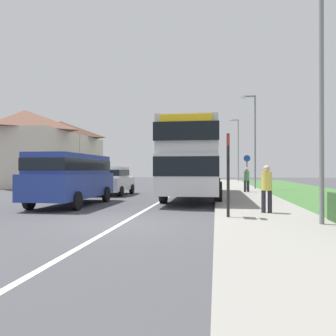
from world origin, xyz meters
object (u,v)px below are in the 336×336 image
(parked_van_blue, at_px, (72,175))
(cycle_route_sign, at_px, (247,171))
(street_lamp_near, at_px, (317,69))
(street_lamp_mid, at_px, (254,136))
(street_lamp_far, at_px, (237,146))
(pedestrian_walking_away, at_px, (247,178))
(parked_car_white, at_px, (112,180))
(pedestrian_at_stop, at_px, (267,187))
(double_decker_bus, at_px, (195,158))
(bus_stop_sign, at_px, (228,169))

(parked_van_blue, height_order, cycle_route_sign, cycle_route_sign)
(street_lamp_near, distance_m, street_lamp_mid, 16.85)
(parked_van_blue, relative_size, street_lamp_far, 0.70)
(parked_van_blue, distance_m, street_lamp_mid, 15.41)
(parked_van_blue, height_order, street_lamp_mid, street_lamp_mid)
(pedestrian_walking_away, distance_m, street_lamp_far, 21.82)
(parked_car_white, distance_m, street_lamp_near, 14.17)
(pedestrian_at_stop, height_order, street_lamp_near, street_lamp_near)
(parked_van_blue, height_order, street_lamp_near, street_lamp_near)
(parked_van_blue, distance_m, pedestrian_walking_away, 11.45)
(parked_van_blue, xyz_separation_m, cycle_route_sign, (8.19, 9.55, 0.13))
(parked_van_blue, bearing_deg, parked_car_white, 91.18)
(cycle_route_sign, xyz_separation_m, street_lamp_near, (0.54, -14.14, 2.70))
(parked_van_blue, xyz_separation_m, parked_car_white, (-0.12, 6.01, -0.37))
(pedestrian_walking_away, distance_m, cycle_route_sign, 1.48)
(parked_car_white, distance_m, pedestrian_at_stop, 11.54)
(double_decker_bus, distance_m, parked_car_white, 5.42)
(pedestrian_walking_away, distance_m, street_lamp_mid, 5.24)
(street_lamp_mid, bearing_deg, parked_van_blue, -126.05)
(bus_stop_sign, distance_m, street_lamp_near, 3.56)
(parked_car_white, distance_m, street_lamp_mid, 11.44)
(cycle_route_sign, height_order, street_lamp_mid, street_lamp_mid)
(double_decker_bus, distance_m, cycle_route_sign, 5.87)
(parked_car_white, bearing_deg, parked_van_blue, -88.82)
(cycle_route_sign, distance_m, street_lamp_mid, 3.87)
(bus_stop_sign, xyz_separation_m, cycle_route_sign, (1.70, 13.15, -0.11))
(parked_car_white, bearing_deg, bus_stop_sign, -55.47)
(parked_car_white, bearing_deg, cycle_route_sign, 23.08)
(bus_stop_sign, distance_m, street_lamp_mid, 16.24)
(double_decker_bus, relative_size, street_lamp_near, 1.60)
(double_decker_bus, relative_size, cycle_route_sign, 4.54)
(parked_car_white, xyz_separation_m, bus_stop_sign, (6.61, -9.60, 0.61))
(bus_stop_sign, relative_size, street_lamp_mid, 0.37)
(double_decker_bus, xyz_separation_m, street_lamp_mid, (3.93, 7.57, 1.96))
(parked_car_white, height_order, pedestrian_at_stop, parked_car_white)
(bus_stop_sign, xyz_separation_m, street_lamp_far, (2.31, 33.27, 2.95))
(parked_car_white, xyz_separation_m, street_lamp_mid, (9.04, 6.25, 3.17))
(pedestrian_walking_away, relative_size, cycle_route_sign, 0.66)
(parked_car_white, bearing_deg, street_lamp_mid, 34.63)
(parked_van_blue, xyz_separation_m, street_lamp_near, (8.72, -4.59, 2.83))
(cycle_route_sign, bearing_deg, parked_car_white, -156.92)
(double_decker_bus, relative_size, street_lamp_mid, 1.61)
(street_lamp_near, height_order, street_lamp_mid, street_lamp_near)
(street_lamp_mid, bearing_deg, pedestrian_walking_away, -102.04)
(double_decker_bus, xyz_separation_m, parked_car_white, (-5.11, 1.33, -1.22))
(double_decker_bus, relative_size, bus_stop_sign, 4.40)
(double_decker_bus, bearing_deg, street_lamp_far, 81.36)
(double_decker_bus, relative_size, pedestrian_walking_away, 6.86)
(double_decker_bus, height_order, parked_car_white, double_decker_bus)
(parked_car_white, xyz_separation_m, pedestrian_walking_away, (8.17, 2.14, 0.05))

